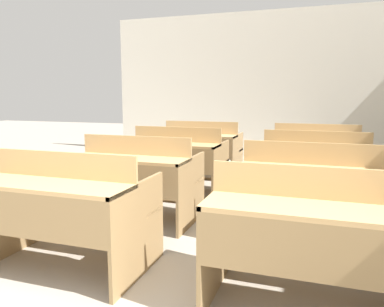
{
  "coord_description": "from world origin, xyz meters",
  "views": [
    {
      "loc": [
        1.09,
        -1.01,
        1.33
      ],
      "look_at": [
        -0.07,
        2.39,
        0.77
      ],
      "focal_mm": 35.0,
      "sensor_mm": 36.0,
      "label": 1
    }
  ],
  "objects_px": {
    "bench_front_left": "(65,208)",
    "bench_third_right": "(315,167)",
    "bench_third_left": "(177,159)",
    "bench_back_left": "(201,147)",
    "bench_second_left": "(136,176)",
    "bench_second_right": "(310,189)",
    "bench_front_right": "(311,236)",
    "bench_back_right": "(316,152)"
  },
  "relations": [
    {
      "from": "bench_front_left",
      "to": "bench_third_right",
      "type": "relative_size",
      "value": 1.0
    },
    {
      "from": "bench_third_left",
      "to": "bench_back_left",
      "type": "distance_m",
      "value": 1.17
    },
    {
      "from": "bench_front_left",
      "to": "bench_third_left",
      "type": "relative_size",
      "value": 1.0
    },
    {
      "from": "bench_second_left",
      "to": "bench_second_right",
      "type": "xyz_separation_m",
      "value": [
        1.77,
        0.01,
        0.0
      ]
    },
    {
      "from": "bench_front_right",
      "to": "bench_third_right",
      "type": "relative_size",
      "value": 1.0
    },
    {
      "from": "bench_third_right",
      "to": "bench_back_right",
      "type": "relative_size",
      "value": 1.0
    },
    {
      "from": "bench_front_left",
      "to": "bench_second_right",
      "type": "height_order",
      "value": "same"
    },
    {
      "from": "bench_third_left",
      "to": "bench_back_left",
      "type": "bearing_deg",
      "value": 91.17
    },
    {
      "from": "bench_front_right",
      "to": "bench_front_left",
      "type": "bearing_deg",
      "value": 179.88
    },
    {
      "from": "bench_back_right",
      "to": "bench_front_left",
      "type": "bearing_deg",
      "value": -116.56
    },
    {
      "from": "bench_third_left",
      "to": "bench_back_right",
      "type": "relative_size",
      "value": 1.0
    },
    {
      "from": "bench_back_right",
      "to": "bench_third_right",
      "type": "bearing_deg",
      "value": -89.78
    },
    {
      "from": "bench_second_left",
      "to": "bench_back_left",
      "type": "bearing_deg",
      "value": 90.52
    },
    {
      "from": "bench_back_left",
      "to": "bench_back_right",
      "type": "bearing_deg",
      "value": 0.65
    },
    {
      "from": "bench_front_left",
      "to": "bench_second_left",
      "type": "distance_m",
      "value": 1.19
    },
    {
      "from": "bench_third_left",
      "to": "bench_back_left",
      "type": "xyz_separation_m",
      "value": [
        -0.02,
        1.17,
        0.0
      ]
    },
    {
      "from": "bench_third_right",
      "to": "bench_second_right",
      "type": "bearing_deg",
      "value": -91.18
    },
    {
      "from": "bench_second_left",
      "to": "bench_third_right",
      "type": "relative_size",
      "value": 1.0
    },
    {
      "from": "bench_front_left",
      "to": "bench_second_right",
      "type": "relative_size",
      "value": 1.0
    },
    {
      "from": "bench_front_right",
      "to": "bench_third_left",
      "type": "distance_m",
      "value": 2.99
    },
    {
      "from": "bench_third_right",
      "to": "bench_back_left",
      "type": "bearing_deg",
      "value": 147.04
    },
    {
      "from": "bench_third_right",
      "to": "bench_back_left",
      "type": "xyz_separation_m",
      "value": [
        -1.81,
        1.18,
        0.0
      ]
    },
    {
      "from": "bench_second_left",
      "to": "bench_back_right",
      "type": "distance_m",
      "value": 2.99
    },
    {
      "from": "bench_second_right",
      "to": "bench_third_left",
      "type": "bearing_deg",
      "value": 145.94
    },
    {
      "from": "bench_third_right",
      "to": "bench_third_left",
      "type": "bearing_deg",
      "value": 179.8
    },
    {
      "from": "bench_front_right",
      "to": "bench_third_left",
      "type": "xyz_separation_m",
      "value": [
        -1.8,
        2.39,
        0.0
      ]
    },
    {
      "from": "bench_second_left",
      "to": "bench_back_left",
      "type": "relative_size",
      "value": 1.0
    },
    {
      "from": "bench_second_right",
      "to": "bench_third_right",
      "type": "relative_size",
      "value": 1.0
    },
    {
      "from": "bench_back_right",
      "to": "bench_second_right",
      "type": "bearing_deg",
      "value": -90.48
    },
    {
      "from": "bench_third_right",
      "to": "bench_back_right",
      "type": "height_order",
      "value": "same"
    },
    {
      "from": "bench_third_left",
      "to": "bench_third_right",
      "type": "distance_m",
      "value": 1.79
    },
    {
      "from": "bench_front_left",
      "to": "bench_third_left",
      "type": "xyz_separation_m",
      "value": [
        0.0,
        2.39,
        0.0
      ]
    },
    {
      "from": "bench_back_left",
      "to": "bench_front_right",
      "type": "bearing_deg",
      "value": -62.91
    },
    {
      "from": "bench_third_left",
      "to": "bench_third_right",
      "type": "relative_size",
      "value": 1.0
    },
    {
      "from": "bench_second_left",
      "to": "bench_third_left",
      "type": "bearing_deg",
      "value": 89.88
    },
    {
      "from": "bench_front_left",
      "to": "bench_back_right",
      "type": "bearing_deg",
      "value": 63.44
    },
    {
      "from": "bench_second_left",
      "to": "bench_back_left",
      "type": "distance_m",
      "value": 2.37
    },
    {
      "from": "bench_second_right",
      "to": "bench_back_left",
      "type": "distance_m",
      "value": 2.97
    },
    {
      "from": "bench_front_right",
      "to": "bench_second_right",
      "type": "relative_size",
      "value": 1.0
    },
    {
      "from": "bench_front_right",
      "to": "bench_back_left",
      "type": "bearing_deg",
      "value": 117.09
    },
    {
      "from": "bench_front_right",
      "to": "bench_second_right",
      "type": "height_order",
      "value": "same"
    },
    {
      "from": "bench_second_right",
      "to": "bench_back_left",
      "type": "height_order",
      "value": "same"
    }
  ]
}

